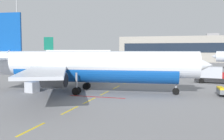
{
  "coord_description": "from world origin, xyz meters",
  "views": [
    {
      "loc": [
        30.33,
        -11.46,
        6.42
      ],
      "look_at": [
        16.11,
        35.31,
        2.65
      ],
      "focal_mm": 42.48,
      "sensor_mm": 36.0,
      "label": 1
    }
  ],
  "objects_px": {
    "airliner_foreground": "(91,66)",
    "apron_light_mast_near": "(17,17)",
    "airliner_far_center": "(77,55)",
    "uld_cargo_container": "(32,87)",
    "fuel_service_truck": "(213,75)"
  },
  "relations": [
    {
      "from": "airliner_foreground",
      "to": "airliner_far_center",
      "type": "bearing_deg",
      "value": 115.67
    },
    {
      "from": "apron_light_mast_near",
      "to": "fuel_service_truck",
      "type": "bearing_deg",
      "value": -18.07
    },
    {
      "from": "airliner_foreground",
      "to": "fuel_service_truck",
      "type": "distance_m",
      "value": 25.25
    },
    {
      "from": "fuel_service_truck",
      "to": "apron_light_mast_near",
      "type": "bearing_deg",
      "value": 161.93
    },
    {
      "from": "apron_light_mast_near",
      "to": "airliner_foreground",
      "type": "bearing_deg",
      "value": -42.43
    },
    {
      "from": "airliner_foreground",
      "to": "fuel_service_truck",
      "type": "height_order",
      "value": "airliner_foreground"
    },
    {
      "from": "airliner_foreground",
      "to": "airliner_far_center",
      "type": "xyz_separation_m",
      "value": [
        -38.33,
        79.76,
        0.06
      ]
    },
    {
      "from": "uld_cargo_container",
      "to": "apron_light_mast_near",
      "type": "bearing_deg",
      "value": 128.64
    },
    {
      "from": "airliner_far_center",
      "to": "fuel_service_truck",
      "type": "height_order",
      "value": "airliner_far_center"
    },
    {
      "from": "airliner_foreground",
      "to": "airliner_far_center",
      "type": "height_order",
      "value": "airliner_far_center"
    },
    {
      "from": "uld_cargo_container",
      "to": "apron_light_mast_near",
      "type": "distance_m",
      "value": 51.91
    },
    {
      "from": "airliner_far_center",
      "to": "apron_light_mast_near",
      "type": "height_order",
      "value": "apron_light_mast_near"
    },
    {
      "from": "airliner_foreground",
      "to": "apron_light_mast_near",
      "type": "height_order",
      "value": "apron_light_mast_near"
    },
    {
      "from": "airliner_far_center",
      "to": "uld_cargo_container",
      "type": "relative_size",
      "value": 18.68
    },
    {
      "from": "airliner_foreground",
      "to": "apron_light_mast_near",
      "type": "xyz_separation_m",
      "value": [
        -39.28,
        35.91,
        12.91
      ]
    }
  ]
}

